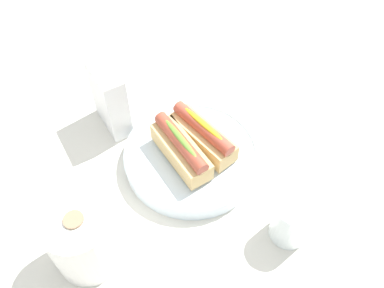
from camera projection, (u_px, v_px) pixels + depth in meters
name	position (u px, v px, depth m)	size (l,w,h in m)	color
ground_plane	(186.00, 160.00, 0.81)	(2.40, 2.40, 0.00)	silver
serving_bowl	(192.00, 155.00, 0.79)	(0.27, 0.27, 0.04)	silver
hotdog_front	(203.00, 134.00, 0.76)	(0.15, 0.05, 0.06)	#DBB270
hotdog_back	(181.00, 149.00, 0.74)	(0.15, 0.07, 0.06)	#DBB270
water_glass	(291.00, 222.00, 0.67)	(0.07, 0.07, 0.09)	white
paper_towel_roll	(83.00, 239.00, 0.63)	(0.11, 0.11, 0.13)	white
napkin_box	(109.00, 98.00, 0.81)	(0.11, 0.04, 0.15)	white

